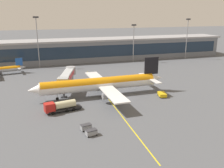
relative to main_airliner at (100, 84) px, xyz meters
The scene contains 12 objects.
ground_plane 10.10m from the main_airliner, 33.84° to the right, with size 700.00×700.00×0.00m, color #515459.
apron_lead_in_line 5.61m from the main_airliner, 59.74° to the right, with size 0.30×80.00×0.01m, color yellow.
terminal_building 65.49m from the main_airliner, 83.86° to the left, with size 178.81×17.78×12.79m.
main_airliner is the anchor object (origin of this frame).
jet_bridge 14.42m from the main_airliner, 132.40° to the left, with size 9.04×20.07×7.02m.
fuel_tanker 18.32m from the main_airliner, 144.46° to the right, with size 11.08×4.49×3.25m.
pushback_tug 21.68m from the main_airliner, 19.94° to the right, with size 3.05×4.20×1.40m.
baggage_cart_0 29.09m from the main_airliner, 109.04° to the right, with size 2.90×2.07×1.48m.
baggage_cart_1 26.40m from the main_airliner, 112.58° to the right, with size 2.90×2.07×1.48m.
apron_light_mast_0 87.58m from the main_airliner, 37.62° to the left, with size 2.80×0.50×24.25m.
apron_light_mast_1 63.55m from the main_airliner, 57.48° to the left, with size 2.80×0.50×21.39m.
apron_light_mast_2 57.33m from the main_airliner, 109.41° to the left, with size 2.80×0.50×25.98m.
Camera 1 is at (-28.17, -74.22, 28.27)m, focal length 39.72 mm.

